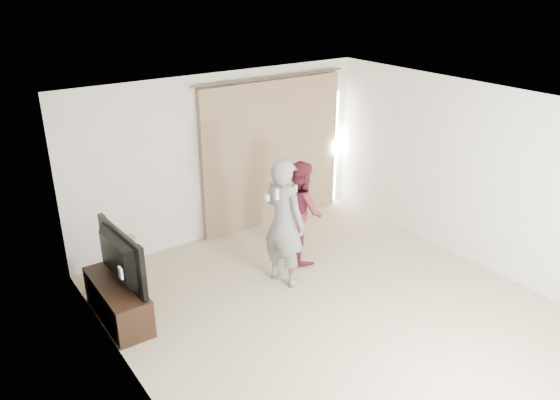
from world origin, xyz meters
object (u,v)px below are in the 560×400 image
at_px(tv, 112,259).
at_px(person_woman, 301,211).
at_px(tv_console, 118,301).
at_px(person_man, 284,222).

relative_size(tv, person_woman, 0.79).
xyz_separation_m(tv_console, tv, (0.00, 0.00, 0.59)).
xyz_separation_m(tv, person_woman, (2.77, -0.04, -0.08)).
distance_m(person_man, person_woman, 0.74).
xyz_separation_m(tv_console, person_man, (2.17, -0.45, 0.65)).
bearing_deg(person_woman, tv, 179.25).
relative_size(tv_console, person_man, 0.71).
bearing_deg(tv, person_woman, -93.95).
xyz_separation_m(person_man, person_woman, (0.60, 0.41, -0.14)).
distance_m(tv_console, tv, 0.59).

